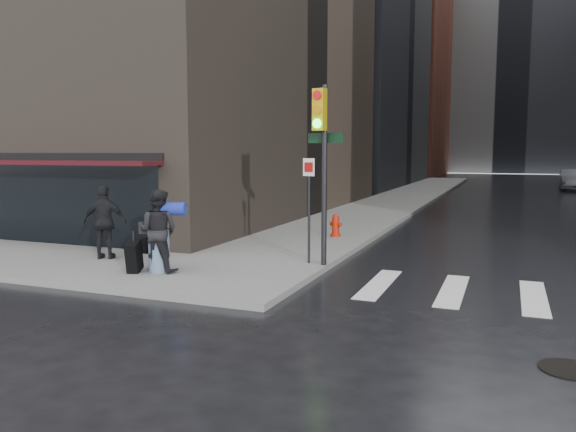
{
  "coord_description": "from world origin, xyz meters",
  "views": [
    {
      "loc": [
        6.12,
        -11.26,
        2.96
      ],
      "look_at": [
        0.81,
        2.23,
        1.3
      ],
      "focal_mm": 35.0,
      "sensor_mm": 36.0,
      "label": 1
    }
  ],
  "objects_px": {
    "man_jeans": "(158,231)",
    "parked_car_5": "(573,180)",
    "traffic_light": "(321,150)",
    "man_greycoat": "(105,222)",
    "man_overcoat": "(153,240)",
    "fire_hydrant": "(336,227)"
  },
  "relations": [
    {
      "from": "man_jeans",
      "to": "traffic_light",
      "type": "relative_size",
      "value": 0.44
    },
    {
      "from": "man_greycoat",
      "to": "parked_car_5",
      "type": "bearing_deg",
      "value": -131.14
    },
    {
      "from": "man_overcoat",
      "to": "fire_hydrant",
      "type": "bearing_deg",
      "value": -128.92
    },
    {
      "from": "man_jeans",
      "to": "parked_car_5",
      "type": "xyz_separation_m",
      "value": [
        12.19,
        37.09,
        -0.3
      ]
    },
    {
      "from": "man_jeans",
      "to": "traffic_light",
      "type": "distance_m",
      "value": 4.33
    },
    {
      "from": "man_jeans",
      "to": "man_greycoat",
      "type": "height_order",
      "value": "man_greycoat"
    },
    {
      "from": "fire_hydrant",
      "to": "parked_car_5",
      "type": "xyz_separation_m",
      "value": [
        9.92,
        30.25,
        0.33
      ]
    },
    {
      "from": "traffic_light",
      "to": "parked_car_5",
      "type": "bearing_deg",
      "value": 89.05
    },
    {
      "from": "traffic_light",
      "to": "fire_hydrant",
      "type": "distance_m",
      "value": 5.47
    },
    {
      "from": "parked_car_5",
      "to": "man_jeans",
      "type": "bearing_deg",
      "value": -106.97
    },
    {
      "from": "man_jeans",
      "to": "man_greycoat",
      "type": "bearing_deg",
      "value": -26.55
    },
    {
      "from": "man_greycoat",
      "to": "fire_hydrant",
      "type": "height_order",
      "value": "man_greycoat"
    },
    {
      "from": "man_overcoat",
      "to": "man_jeans",
      "type": "relative_size",
      "value": 0.91
    },
    {
      "from": "traffic_light",
      "to": "man_overcoat",
      "type": "bearing_deg",
      "value": -137.24
    },
    {
      "from": "traffic_light",
      "to": "parked_car_5",
      "type": "distance_m",
      "value": 36.18
    },
    {
      "from": "man_greycoat",
      "to": "man_overcoat",
      "type": "bearing_deg",
      "value": 140.18
    },
    {
      "from": "man_overcoat",
      "to": "man_greycoat",
      "type": "relative_size",
      "value": 0.91
    },
    {
      "from": "man_jeans",
      "to": "man_greycoat",
      "type": "distance_m",
      "value": 2.4
    },
    {
      "from": "traffic_light",
      "to": "man_greycoat",
      "type": "bearing_deg",
      "value": -154.12
    },
    {
      "from": "man_overcoat",
      "to": "man_greycoat",
      "type": "height_order",
      "value": "man_greycoat"
    },
    {
      "from": "traffic_light",
      "to": "fire_hydrant",
      "type": "bearing_deg",
      "value": 115.48
    },
    {
      "from": "fire_hydrant",
      "to": "man_greycoat",
      "type": "bearing_deg",
      "value": -127.05
    }
  ]
}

